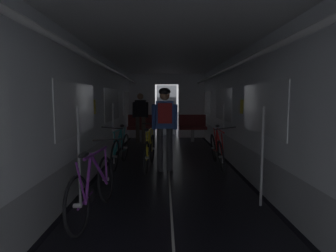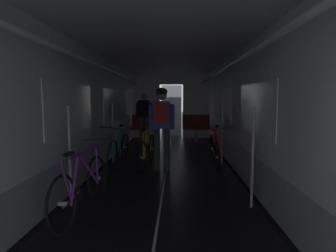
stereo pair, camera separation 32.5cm
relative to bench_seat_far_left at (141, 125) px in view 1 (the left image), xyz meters
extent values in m
cube|color=black|center=(-0.51, -4.82, -0.56)|extent=(0.08, 11.50, 0.01)
cube|color=black|center=(2.31, -4.82, -0.56)|extent=(0.08, 11.50, 0.01)
cube|color=beige|center=(0.90, -4.82, -0.56)|extent=(0.03, 11.27, 0.00)
cube|color=#9EA0A5|center=(-0.61, -4.82, -0.27)|extent=(0.12, 11.50, 0.60)
cube|color=silver|center=(-0.61, -4.82, 0.96)|extent=(0.12, 11.50, 1.85)
cube|color=white|center=(-0.54, -5.40, 0.78)|extent=(0.02, 1.90, 0.80)
cube|color=white|center=(-0.54, -2.52, 0.78)|extent=(0.02, 1.90, 0.80)
cube|color=white|center=(-0.54, 0.35, 0.78)|extent=(0.02, 1.90, 0.80)
cube|color=yellow|center=(-0.54, -4.38, 0.78)|extent=(0.01, 0.20, 0.28)
cylinder|color=white|center=(-0.27, -4.82, 1.53)|extent=(0.07, 11.04, 0.07)
cylinder|color=#B7BABF|center=(-0.37, -5.97, 0.13)|extent=(0.04, 0.04, 1.40)
cylinder|color=#B7BABF|center=(-0.37, -3.37, 0.13)|extent=(0.04, 0.04, 1.40)
cube|color=#9EA0A5|center=(2.41, -4.82, -0.27)|extent=(0.12, 11.50, 0.60)
cube|color=silver|center=(2.41, -4.82, 0.96)|extent=(0.12, 11.50, 1.85)
cube|color=white|center=(2.35, -5.40, 0.78)|extent=(0.02, 1.90, 0.80)
cube|color=white|center=(2.35, -2.52, 0.78)|extent=(0.02, 1.90, 0.80)
cube|color=white|center=(2.35, 0.35, 0.78)|extent=(0.02, 1.90, 0.80)
cube|color=yellow|center=(2.35, -4.25, 0.78)|extent=(0.01, 0.20, 0.28)
cylinder|color=white|center=(2.07, -4.82, 1.53)|extent=(0.07, 11.04, 0.07)
cylinder|color=#B7BABF|center=(2.17, -5.97, 0.13)|extent=(0.04, 0.04, 1.40)
cylinder|color=#B7BABF|center=(2.17, -3.37, 0.13)|extent=(0.04, 0.04, 1.40)
cube|color=silver|center=(-0.05, 0.99, 0.66)|extent=(1.00, 0.12, 2.45)
cube|color=silver|center=(1.85, 0.99, 0.66)|extent=(1.00, 0.12, 2.45)
cube|color=silver|center=(0.90, 0.99, 1.68)|extent=(0.90, 0.12, 0.40)
cube|color=#4C4F54|center=(0.90, 1.69, 0.46)|extent=(0.81, 0.04, 2.05)
cube|color=silver|center=(0.90, -4.82, 1.94)|extent=(3.14, 11.62, 0.12)
cylinder|color=gray|center=(0.00, -0.07, -0.35)|extent=(0.12, 0.12, 0.44)
cube|color=maroon|center=(0.00, -0.07, -0.08)|extent=(0.96, 0.44, 0.10)
cube|color=maroon|center=(0.00, 0.12, 0.17)|extent=(0.96, 0.08, 0.40)
torus|color=gray|center=(-0.43, 0.15, 0.37)|extent=(0.14, 0.14, 0.02)
cylinder|color=gray|center=(1.80, -0.07, -0.35)|extent=(0.12, 0.12, 0.44)
cube|color=maroon|center=(1.80, -0.07, -0.08)|extent=(0.96, 0.44, 0.10)
cube|color=maroon|center=(1.80, 0.12, 0.17)|extent=(0.96, 0.08, 0.40)
torus|color=gray|center=(1.37, 0.15, 0.37)|extent=(0.14, 0.14, 0.02)
torus|color=black|center=(-0.13, -3.15, -0.23)|extent=(0.14, 0.67, 0.67)
cylinder|color=#B2B2B7|center=(-0.13, -3.15, -0.23)|extent=(0.10, 0.06, 0.06)
torus|color=black|center=(-0.20, -4.17, -0.23)|extent=(0.14, 0.67, 0.67)
cylinder|color=#B2B2B7|center=(-0.20, -4.17, -0.23)|extent=(0.10, 0.06, 0.06)
cylinder|color=teal|center=(-0.20, -3.85, -0.01)|extent=(0.12, 0.54, 0.56)
cylinder|color=teal|center=(-0.17, -3.45, -0.01)|extent=(0.06, 0.35, 0.55)
cylinder|color=teal|center=(-0.21, -3.70, 0.25)|extent=(0.09, 0.82, 0.04)
cylinder|color=teal|center=(-0.15, -3.22, 0.01)|extent=(0.07, 0.16, 0.49)
cylinder|color=teal|center=(-0.14, -3.38, -0.26)|extent=(0.05, 0.45, 0.07)
cylinder|color=teal|center=(-0.22, -4.14, 0.01)|extent=(0.07, 0.09, 0.49)
cylinder|color=black|center=(-0.16, -3.60, -0.28)|extent=(0.04, 0.17, 0.17)
ellipsoid|color=black|center=(-0.18, -3.27, 0.31)|extent=(0.11, 0.25, 0.07)
cylinder|color=black|center=(-0.25, -4.16, 0.35)|extent=(0.44, 0.05, 0.06)
torus|color=black|center=(1.99, -3.20, -0.24)|extent=(0.14, 0.67, 0.67)
cylinder|color=#B2B2B7|center=(1.99, -3.20, -0.24)|extent=(0.10, 0.05, 0.06)
torus|color=black|center=(1.96, -4.22, -0.24)|extent=(0.14, 0.67, 0.67)
cylinder|color=#B2B2B7|center=(1.96, -4.22, -0.24)|extent=(0.10, 0.05, 0.06)
cylinder|color=red|center=(2.00, -3.91, -0.02)|extent=(0.10, 0.54, 0.56)
cylinder|color=red|center=(2.01, -3.50, -0.02)|extent=(0.11, 0.34, 0.55)
cylinder|color=red|center=(2.03, -3.76, 0.25)|extent=(0.06, 0.82, 0.04)
cylinder|color=red|center=(2.01, -3.28, 0.01)|extent=(0.08, 0.17, 0.49)
cylinder|color=red|center=(1.98, -3.43, -0.26)|extent=(0.04, 0.45, 0.07)
cylinder|color=red|center=(1.99, -4.20, 0.01)|extent=(0.09, 0.09, 0.49)
cylinder|color=black|center=(1.97, -3.65, -0.28)|extent=(0.04, 0.17, 0.17)
ellipsoid|color=black|center=(2.05, -3.33, 0.31)|extent=(0.10, 0.24, 0.07)
cylinder|color=black|center=(2.03, -4.22, 0.35)|extent=(0.44, 0.04, 0.08)
torus|color=black|center=(-0.15, -6.80, -0.23)|extent=(0.14, 0.67, 0.67)
cylinder|color=#B2B2B7|center=(-0.15, -6.80, -0.23)|extent=(0.10, 0.06, 0.06)
torus|color=black|center=(-0.05, -5.78, -0.23)|extent=(0.14, 0.67, 0.67)
cylinder|color=#B2B2B7|center=(-0.05, -5.78, -0.23)|extent=(0.10, 0.06, 0.06)
cylinder|color=purple|center=(-0.06, -6.10, -0.01)|extent=(0.12, 0.54, 0.56)
cylinder|color=purple|center=(-0.10, -6.50, -0.01)|extent=(0.05, 0.35, 0.55)
cylinder|color=purple|center=(-0.06, -6.25, 0.25)|extent=(0.11, 0.82, 0.04)
cylinder|color=purple|center=(-0.12, -6.73, 0.01)|extent=(0.07, 0.16, 0.49)
cylinder|color=purple|center=(-0.13, -6.57, -0.26)|extent=(0.07, 0.45, 0.07)
cylinder|color=purple|center=(-0.03, -5.81, 0.01)|extent=(0.06, 0.09, 0.49)
cylinder|color=black|center=(-0.11, -6.35, -0.28)|extent=(0.04, 0.17, 0.17)
ellipsoid|color=black|center=(-0.10, -6.68, 0.31)|extent=(0.12, 0.25, 0.07)
cylinder|color=black|center=(-0.01, -5.79, 0.35)|extent=(0.44, 0.07, 0.05)
cylinder|color=#2D2D33|center=(0.72, -4.06, -0.12)|extent=(0.13, 0.13, 0.90)
cylinder|color=#2D2D33|center=(0.92, -4.05, -0.12)|extent=(0.13, 0.13, 0.90)
cube|color=#2D4C99|center=(0.82, -4.05, 0.61)|extent=(0.37, 0.23, 0.56)
cylinder|color=#2D4C99|center=(0.60, -4.04, 0.56)|extent=(0.09, 0.20, 0.53)
cylinder|color=#2D4C99|center=(1.04, -4.03, 0.56)|extent=(0.09, 0.20, 0.53)
sphere|color=#9E7051|center=(0.82, -4.05, 1.01)|extent=(0.21, 0.21, 0.21)
ellipsoid|color=black|center=(0.82, -4.05, 1.08)|extent=(0.25, 0.29, 0.16)
cube|color=maroon|center=(0.82, -4.22, 0.65)|extent=(0.28, 0.17, 0.40)
torus|color=black|center=(0.45, -4.31, -0.23)|extent=(0.10, 0.67, 0.67)
cylinder|color=#B2B2B7|center=(0.45, -4.31, -0.23)|extent=(0.09, 0.06, 0.05)
torus|color=black|center=(0.53, -3.30, -0.23)|extent=(0.10, 0.67, 0.67)
cylinder|color=#B2B2B7|center=(0.53, -3.30, -0.23)|extent=(0.09, 0.06, 0.05)
cylinder|color=yellow|center=(0.50, -3.61, -0.01)|extent=(0.07, 0.54, 0.56)
cylinder|color=yellow|center=(0.47, -4.02, -0.01)|extent=(0.07, 0.34, 0.55)
cylinder|color=yellow|center=(0.48, -3.76, 0.25)|extent=(0.09, 0.82, 0.03)
cylinder|color=yellow|center=(0.45, -4.24, 0.01)|extent=(0.03, 0.17, 0.49)
cylinder|color=yellow|center=(0.47, -4.09, -0.26)|extent=(0.06, 0.45, 0.07)
cylinder|color=yellow|center=(0.52, -3.32, 0.01)|extent=(0.04, 0.09, 0.49)
cylinder|color=black|center=(0.49, -3.86, -0.28)|extent=(0.03, 0.17, 0.17)
ellipsoid|color=black|center=(0.45, -4.19, 0.31)|extent=(0.11, 0.25, 0.06)
cylinder|color=black|center=(0.51, -3.30, 0.35)|extent=(0.44, 0.06, 0.03)
cylinder|color=brown|center=(0.10, -0.37, -0.12)|extent=(0.13, 0.13, 0.90)
cylinder|color=brown|center=(-0.10, -0.37, -0.12)|extent=(0.13, 0.13, 0.90)
cube|color=black|center=(0.00, -0.37, 0.61)|extent=(0.36, 0.22, 0.56)
cylinder|color=black|center=(0.22, -0.39, 0.56)|extent=(0.09, 0.20, 0.53)
cylinder|color=black|center=(-0.22, -0.39, 0.56)|extent=(0.09, 0.20, 0.53)
sphere|color=#9E7051|center=(0.00, -0.37, 1.01)|extent=(0.21, 0.21, 0.21)
camera|label=1|loc=(0.81, -9.77, 0.94)|focal=29.79mm
camera|label=2|loc=(1.14, -9.77, 0.94)|focal=29.79mm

